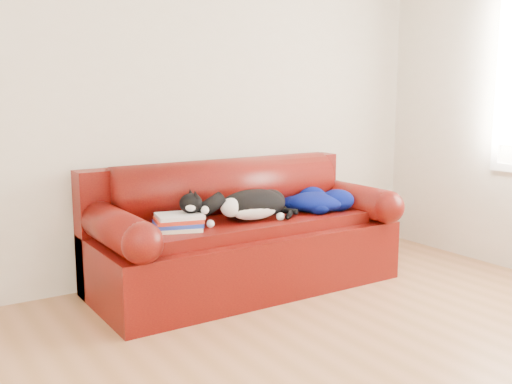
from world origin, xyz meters
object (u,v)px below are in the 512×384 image
Objects in this scene: blanket at (317,201)px; sofa_base at (245,253)px; book_stack at (178,222)px; cat at (253,205)px.

sofa_base is at bearing 171.27° from blanket.
cat reaches higher than book_stack.
book_stack is at bearing -169.71° from sofa_base.
sofa_base is at bearing 86.64° from cat.
sofa_base is 2.93× the size of cat.
blanket is (0.56, -0.09, 0.33)m from sofa_base.
book_stack is at bearing 177.95° from cat.
cat is at bearing -92.62° from sofa_base.
sofa_base is 0.64m from book_stack.
sofa_base is 5.72× the size of book_stack.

